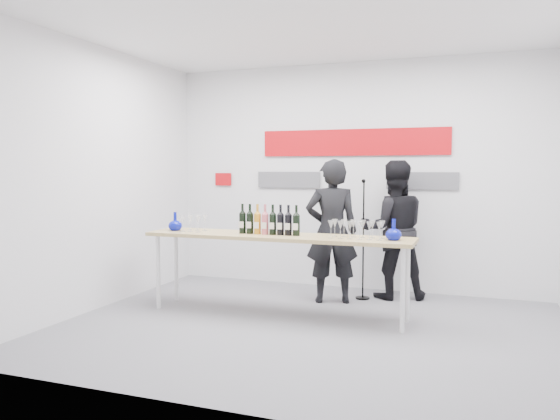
{
  "coord_description": "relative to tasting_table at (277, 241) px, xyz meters",
  "views": [
    {
      "loc": [
        1.59,
        -5.16,
        1.61
      ],
      "look_at": [
        -0.47,
        0.45,
        1.15
      ],
      "focal_mm": 35.0,
      "sensor_mm": 36.0,
      "label": 1
    }
  ],
  "objects": [
    {
      "name": "wine_bottles",
      "position": [
        -0.09,
        -0.0,
        0.23
      ],
      "size": [
        0.71,
        0.08,
        0.33
      ],
      "rotation": [
        0.0,
        0.0,
        0.0
      ],
      "color": "black",
      "rests_on": "tasting_table"
    },
    {
      "name": "glasses_left",
      "position": [
        -1.02,
        -0.0,
        0.16
      ],
      "size": [
        0.26,
        0.22,
        0.18
      ],
      "color": "silver",
      "rests_on": "tasting_table"
    },
    {
      "name": "tasting_table",
      "position": [
        0.0,
        0.0,
        0.0
      ],
      "size": [
        2.96,
        0.59,
        0.89
      ],
      "rotation": [
        0.0,
        0.0,
        0.0
      ],
      "color": "tan",
      "rests_on": "ground"
    },
    {
      "name": "signage",
      "position": [
        0.41,
        1.62,
        0.99
      ],
      "size": [
        3.38,
        0.02,
        0.79
      ],
      "color": "#B7070E",
      "rests_on": "back_wall"
    },
    {
      "name": "back_wall",
      "position": [
        0.47,
        1.65,
        0.68
      ],
      "size": [
        5.0,
        0.04,
        3.0
      ],
      "primitive_type": "cube",
      "color": "silver",
      "rests_on": "ground"
    },
    {
      "name": "presenter_left",
      "position": [
        0.41,
        0.77,
        0.04
      ],
      "size": [
        0.73,
        0.6,
        1.72
      ],
      "primitive_type": "imported",
      "rotation": [
        0.0,
        0.0,
        3.48
      ],
      "color": "black",
      "rests_on": "ground"
    },
    {
      "name": "glasses_right",
      "position": [
        0.88,
        0.0,
        0.16
      ],
      "size": [
        0.56,
        0.22,
        0.18
      ],
      "color": "silver",
      "rests_on": "tasting_table"
    },
    {
      "name": "decanter_right",
      "position": [
        1.26,
        -0.01,
        0.17
      ],
      "size": [
        0.16,
        0.16,
        0.21
      ],
      "primitive_type": null,
      "color": "#08119C",
      "rests_on": "tasting_table"
    },
    {
      "name": "ground",
      "position": [
        0.47,
        -0.35,
        -0.82
      ],
      "size": [
        5.0,
        5.0,
        0.0
      ],
      "primitive_type": "plane",
      "color": "slate",
      "rests_on": "ground"
    },
    {
      "name": "decanter_left",
      "position": [
        -1.26,
        -0.01,
        0.17
      ],
      "size": [
        0.16,
        0.16,
        0.21
      ],
      "primitive_type": null,
      "color": "#08119C",
      "rests_on": "tasting_table"
    },
    {
      "name": "mic_stand",
      "position": [
        0.74,
        1.06,
        -0.37
      ],
      "size": [
        0.17,
        0.17,
        1.48
      ],
      "rotation": [
        0.0,
        0.0,
        0.31
      ],
      "color": "black",
      "rests_on": "ground"
    },
    {
      "name": "presenter_right",
      "position": [
        1.07,
        1.25,
        0.03
      ],
      "size": [
        0.99,
        0.88,
        1.71
      ],
      "primitive_type": "imported",
      "rotation": [
        0.0,
        0.0,
        3.47
      ],
      "color": "black",
      "rests_on": "ground"
    }
  ]
}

